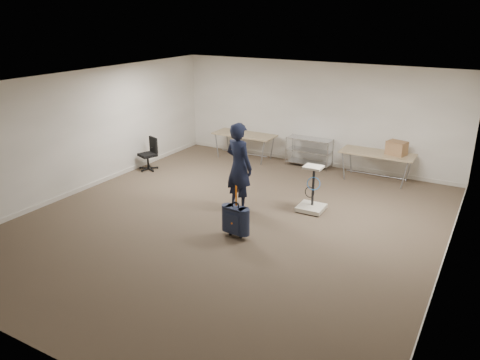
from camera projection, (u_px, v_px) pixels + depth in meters
The scene contains 10 objects.
ground at pixel (231, 222), 9.53m from camera, with size 9.00×9.00×0.00m, color #433729.
room_shell at pixel (262, 197), 10.64m from camera, with size 8.00×9.00×9.00m.
folding_table_left at pixel (244, 136), 13.40m from camera, with size 1.80×0.75×0.73m.
folding_table_right at pixel (377, 155), 11.63m from camera, with size 1.80×0.75×0.73m.
wire_shelf at pixel (309, 151), 12.80m from camera, with size 1.22×0.47×0.80m.
person at pixel (239, 167), 9.88m from camera, with size 0.69×0.46×1.90m, color black.
suitcase at pixel (236, 220), 8.77m from camera, with size 0.39×0.25×1.03m.
office_chair at pixel (149, 160), 12.59m from camera, with size 0.53×0.54×0.88m.
equipment_cart at pixel (312, 199), 9.98m from camera, with size 0.56×0.56×1.01m.
cardboard_box at pixel (397, 148), 11.40m from camera, with size 0.45×0.34×0.34m, color #976746.
Camera 1 is at (4.46, -7.43, 4.06)m, focal length 35.00 mm.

